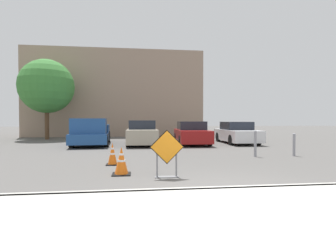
% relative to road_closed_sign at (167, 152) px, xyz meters
% --- Properties ---
extents(ground_plane, '(96.00, 96.00, 0.00)m').
position_rel_road_closed_sign_xyz_m(ground_plane, '(1.06, 8.35, -0.68)').
color(ground_plane, '#565451').
extents(sidewalk_strip, '(23.92, 3.18, 0.14)m').
position_rel_road_closed_sign_xyz_m(sidewalk_strip, '(1.06, -3.25, -0.61)').
color(sidewalk_strip, '#ADAAA3').
rests_on(sidewalk_strip, ground_plane).
extents(curb_lip, '(23.92, 0.20, 0.14)m').
position_rel_road_closed_sign_xyz_m(curb_lip, '(1.06, -1.65, -0.61)').
color(curb_lip, '#ADAAA3').
rests_on(curb_lip, ground_plane).
extents(road_closed_sign, '(0.91, 0.20, 1.27)m').
position_rel_road_closed_sign_xyz_m(road_closed_sign, '(0.00, 0.00, 0.00)').
color(road_closed_sign, black).
rests_on(road_closed_sign, ground_plane).
extents(traffic_cone_nearest, '(0.51, 0.51, 0.78)m').
position_rel_road_closed_sign_xyz_m(traffic_cone_nearest, '(-1.21, 0.54, -0.30)').
color(traffic_cone_nearest, black).
rests_on(traffic_cone_nearest, ground_plane).
extents(traffic_cone_second, '(0.42, 0.42, 0.76)m').
position_rel_road_closed_sign_xyz_m(traffic_cone_second, '(-1.60, 2.19, -0.31)').
color(traffic_cone_second, black).
rests_on(traffic_cone_second, ground_plane).
extents(pickup_truck, '(2.40, 5.53, 1.61)m').
position_rel_road_closed_sign_xyz_m(pickup_truck, '(-3.50, 9.48, 0.04)').
color(pickup_truck, navy).
rests_on(pickup_truck, ground_plane).
extents(parked_car_nearest, '(1.89, 4.60, 1.50)m').
position_rel_road_closed_sign_xyz_m(parked_car_nearest, '(-0.42, 9.43, 0.01)').
color(parked_car_nearest, '#A39984').
rests_on(parked_car_nearest, ground_plane).
extents(parked_car_second, '(2.06, 4.29, 1.43)m').
position_rel_road_closed_sign_xyz_m(parked_car_second, '(2.68, 9.26, -0.01)').
color(parked_car_second, maroon).
rests_on(parked_car_second, ground_plane).
extents(parked_car_third, '(1.98, 4.49, 1.40)m').
position_rel_road_closed_sign_xyz_m(parked_car_third, '(5.78, 9.65, -0.03)').
color(parked_car_third, silver).
rests_on(parked_car_third, ground_plane).
extents(bollard_nearest, '(0.12, 0.12, 1.10)m').
position_rel_road_closed_sign_xyz_m(bollard_nearest, '(4.11, 3.46, -0.11)').
color(bollard_nearest, gray).
rests_on(bollard_nearest, ground_plane).
extents(bollard_second, '(0.12, 0.12, 0.97)m').
position_rel_road_closed_sign_xyz_m(bollard_second, '(5.84, 3.46, -0.17)').
color(bollard_second, gray).
rests_on(bollard_second, ground_plane).
extents(building_facade_backdrop, '(16.33, 5.00, 8.01)m').
position_rel_road_closed_sign_xyz_m(building_facade_backdrop, '(-2.66, 19.71, 3.32)').
color(building_facade_backdrop, gray).
rests_on(building_facade_backdrop, ground_plane).
extents(street_tree_behind_lot, '(4.17, 4.17, 6.23)m').
position_rel_road_closed_sign_xyz_m(street_tree_behind_lot, '(-7.69, 14.60, 3.45)').
color(street_tree_behind_lot, '#513823').
rests_on(street_tree_behind_lot, ground_plane).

